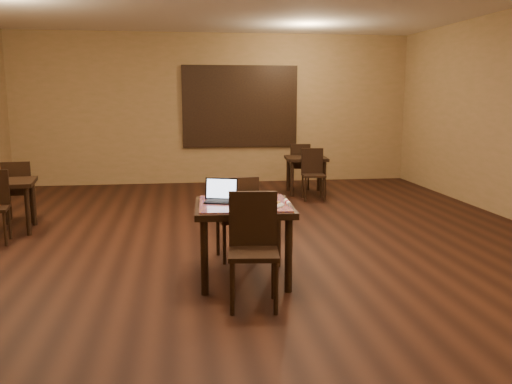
{
  "coord_description": "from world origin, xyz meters",
  "views": [
    {
      "loc": [
        -0.73,
        -6.09,
        1.78
      ],
      "look_at": [
        -0.01,
        -0.97,
        0.85
      ],
      "focal_mm": 38.0,
      "sensor_mm": 36.0,
      "label": 1
    }
  ],
  "objects": [
    {
      "name": "pizza_slice",
      "position": [
        0.08,
        -1.24,
        0.79
      ],
      "size": [
        0.22,
        0.22,
        0.02
      ],
      "primitive_type": null,
      "rotation": [
        0.0,
        0.0,
        0.4
      ],
      "color": "beige",
      "rests_on": "plate"
    },
    {
      "name": "chair_main_near",
      "position": [
        -0.13,
        -1.67,
        0.54
      ],
      "size": [
        0.46,
        0.46,
        0.96
      ],
      "rotation": [
        0.0,
        0.0,
        -0.11
      ],
      "color": "black",
      "rests_on": "ground"
    },
    {
      "name": "other_table_b_chair_far",
      "position": [
        -2.99,
        1.77,
        0.49
      ],
      "size": [
        0.43,
        0.43,
        0.88
      ],
      "rotation": [
        0.0,
        0.0,
        3.27
      ],
      "color": "black",
      "rests_on": "ground"
    },
    {
      "name": "plate",
      "position": [
        0.08,
        -1.24,
        0.77
      ],
      "size": [
        0.27,
        0.27,
        0.01
      ],
      "primitive_type": "cylinder",
      "color": "white",
      "rests_on": "tiled_table"
    },
    {
      "name": "pizza_pan",
      "position": [
        -0.02,
        -0.82,
        0.77
      ],
      "size": [
        0.36,
        0.36,
        0.01
      ],
      "primitive_type": "cylinder",
      "color": "silver",
      "rests_on": "tiled_table"
    },
    {
      "name": "spatula",
      "position": [
        0.0,
        -0.84,
        0.79
      ],
      "size": [
        0.15,
        0.23,
        0.01
      ],
      "primitive_type": "cube",
      "rotation": [
        0.0,
        0.0,
        0.33
      ],
      "color": "silver",
      "rests_on": "pizza_whole"
    },
    {
      "name": "ground",
      "position": [
        0.0,
        0.0,
        0.0
      ],
      "size": [
        10.0,
        10.0,
        0.0
      ],
      "primitive_type": "plane",
      "color": "black",
      "rests_on": "ground"
    },
    {
      "name": "other_table_a",
      "position": [
        1.53,
        3.45,
        0.56
      ],
      "size": [
        0.77,
        0.77,
        0.67
      ],
      "rotation": [
        0.0,
        0.0,
        -0.07
      ],
      "color": "black",
      "rests_on": "ground"
    },
    {
      "name": "wall_back",
      "position": [
        0.0,
        5.0,
        1.5
      ],
      "size": [
        8.0,
        0.02,
        3.0
      ],
      "primitive_type": "cube",
      "color": "#98734D",
      "rests_on": "ground"
    },
    {
      "name": "napkin_roll",
      "position": [
        0.26,
        -1.2,
        0.78
      ],
      "size": [
        0.04,
        0.19,
        0.04
      ],
      "rotation": [
        0.0,
        0.0,
        -0.0
      ],
      "color": "white",
      "rests_on": "tiled_table"
    },
    {
      "name": "tiled_table",
      "position": [
        -0.14,
        -1.06,
        0.66
      ],
      "size": [
        0.96,
        0.96,
        0.76
      ],
      "rotation": [
        0.0,
        0.0,
        -0.05
      ],
      "color": "black",
      "rests_on": "ground"
    },
    {
      "name": "wall_front",
      "position": [
        0.0,
        -5.0,
        1.5
      ],
      "size": [
        8.0,
        0.02,
        3.0
      ],
      "primitive_type": "cube",
      "color": "#98734D",
      "rests_on": "ground"
    },
    {
      "name": "mural",
      "position": [
        0.5,
        4.96,
        1.55
      ],
      "size": [
        2.34,
        0.05,
        1.64
      ],
      "color": "navy",
      "rests_on": "wall_back"
    },
    {
      "name": "other_table_b",
      "position": [
        -3.0,
        1.26,
        0.56
      ],
      "size": [
        0.81,
        0.81,
        0.68
      ],
      "rotation": [
        0.0,
        0.0,
        0.13
      ],
      "color": "black",
      "rests_on": "ground"
    },
    {
      "name": "other_table_a_chair_far",
      "position": [
        1.52,
        3.96,
        0.49
      ],
      "size": [
        0.4,
        0.4,
        0.87
      ],
      "rotation": [
        0.0,
        0.0,
        3.07
      ],
      "color": "black",
      "rests_on": "ground"
    },
    {
      "name": "pizza_whole",
      "position": [
        -0.02,
        -0.82,
        0.78
      ],
      "size": [
        0.35,
        0.35,
        0.02
      ],
      "color": "beige",
      "rests_on": "pizza_pan"
    },
    {
      "name": "chair_main_far",
      "position": [
        -0.13,
        -0.44,
        0.52
      ],
      "size": [
        0.45,
        0.45,
        0.93
      ],
      "rotation": [
        0.0,
        0.0,
        3.27
      ],
      "color": "black",
      "rests_on": "ground"
    },
    {
      "name": "other_table_a_chair_near",
      "position": [
        1.53,
        2.94,
        0.49
      ],
      "size": [
        0.4,
        0.4,
        0.87
      ],
      "rotation": [
        0.0,
        0.0,
        -0.07
      ],
      "color": "black",
      "rests_on": "ground"
    },
    {
      "name": "laptop",
      "position": [
        -0.34,
        -0.95,
        0.82
      ],
      "size": [
        0.37,
        0.33,
        0.22
      ],
      "rotation": [
        0.0,
        0.0,
        -0.3
      ],
      "color": "black",
      "rests_on": "tiled_table"
    }
  ]
}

